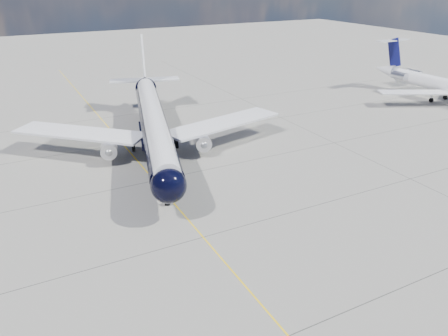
{
  "coord_description": "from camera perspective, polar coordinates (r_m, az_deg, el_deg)",
  "views": [
    {
      "loc": [
        -15.57,
        -24.51,
        24.67
      ],
      "look_at": [
        5.78,
        16.47,
        4.0
      ],
      "focal_mm": 35.0,
      "sensor_mm": 36.0,
      "label": 1
    }
  ],
  "objects": [
    {
      "name": "ground",
      "position": [
        61.82,
        -10.6,
        0.15
      ],
      "size": [
        320.0,
        320.0,
        0.0
      ],
      "primitive_type": "plane",
      "color": "gray",
      "rests_on": "ground"
    },
    {
      "name": "taxiway_centerline",
      "position": [
        57.46,
        -9.08,
        -1.64
      ],
      "size": [
        0.16,
        160.0,
        0.01
      ],
      "primitive_type": "cube",
      "color": "yellow",
      "rests_on": "ground"
    },
    {
      "name": "main_airliner",
      "position": [
        66.42,
        -9.2,
        6.1
      ],
      "size": [
        39.77,
        49.27,
        14.47
      ],
      "rotation": [
        0.0,
        0.0,
        -0.26
      ],
      "color": "black",
      "rests_on": "ground"
    },
    {
      "name": "regional_jet",
      "position": [
        103.46,
        26.03,
        9.96
      ],
      "size": [
        29.55,
        33.83,
        11.48
      ],
      "rotation": [
        0.0,
        0.0,
        0.01
      ],
      "color": "white",
      "rests_on": "ground"
    }
  ]
}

